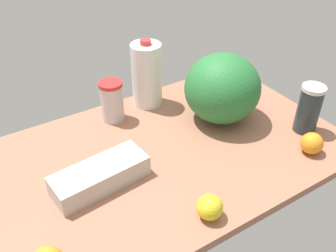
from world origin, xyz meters
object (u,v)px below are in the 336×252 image
(egg_carton, at_px, (100,176))
(tumbler_cup, at_px, (112,101))
(lemon_far_back, at_px, (219,79))
(lemon_by_jug, at_px, (210,207))
(shaker_bottle, at_px, (309,109))
(orange_loose, at_px, (312,143))
(milk_jug, at_px, (147,75))
(watermelon, at_px, (222,88))

(egg_carton, height_order, tumbler_cup, tumbler_cup)
(tumbler_cup, height_order, lemon_far_back, tumbler_cup)
(lemon_by_jug, distance_m, lemon_far_back, 0.74)
(shaker_bottle, distance_m, lemon_by_jug, 0.56)
(orange_loose, bearing_deg, lemon_by_jug, 5.21)
(milk_jug, distance_m, orange_loose, 0.65)
(tumbler_cup, bearing_deg, egg_carton, 58.28)
(shaker_bottle, bearing_deg, egg_carton, -10.39)
(watermelon, distance_m, milk_jug, 0.30)
(watermelon, bearing_deg, tumbler_cup, -31.19)
(egg_carton, height_order, watermelon, watermelon)
(milk_jug, bearing_deg, shaker_bottle, 129.88)
(watermelon, distance_m, lemon_by_jug, 0.50)
(tumbler_cup, distance_m, lemon_far_back, 0.50)
(egg_carton, bearing_deg, lemon_by_jug, 120.36)
(watermelon, distance_m, orange_loose, 0.36)
(lemon_by_jug, relative_size, lemon_far_back, 1.03)
(watermelon, height_order, tumbler_cup, watermelon)
(egg_carton, distance_m, lemon_by_jug, 0.34)
(orange_loose, bearing_deg, milk_jug, -61.55)
(egg_carton, distance_m, orange_loose, 0.70)
(shaker_bottle, relative_size, milk_jug, 0.67)
(tumbler_cup, distance_m, orange_loose, 0.72)
(egg_carton, xyz_separation_m, watermelon, (-0.53, -0.09, 0.09))
(milk_jug, relative_size, orange_loose, 3.63)
(watermelon, height_order, milk_jug, milk_jug)
(lemon_by_jug, bearing_deg, lemon_far_back, -130.42)
(watermelon, xyz_separation_m, lemon_by_jug, (0.33, 0.37, -0.09))
(milk_jug, relative_size, lemon_far_back, 3.80)
(milk_jug, bearing_deg, lemon_by_jug, 76.00)
(watermelon, xyz_separation_m, shaker_bottle, (-0.21, 0.23, -0.04))
(egg_carton, bearing_deg, lemon_far_back, -162.81)
(tumbler_cup, height_order, orange_loose, tumbler_cup)
(watermelon, xyz_separation_m, milk_jug, (0.18, -0.24, -0.00))
(egg_carton, bearing_deg, shaker_bottle, 164.10)
(shaker_bottle, bearing_deg, orange_loose, 49.96)
(egg_carton, relative_size, lemon_by_jug, 3.99)
(lemon_far_back, bearing_deg, shaker_bottle, 98.67)
(watermelon, height_order, lemon_far_back, watermelon)
(shaker_bottle, relative_size, lemon_by_jug, 2.46)
(tumbler_cup, xyz_separation_m, shaker_bottle, (-0.56, 0.44, 0.01))
(shaker_bottle, height_order, lemon_far_back, shaker_bottle)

